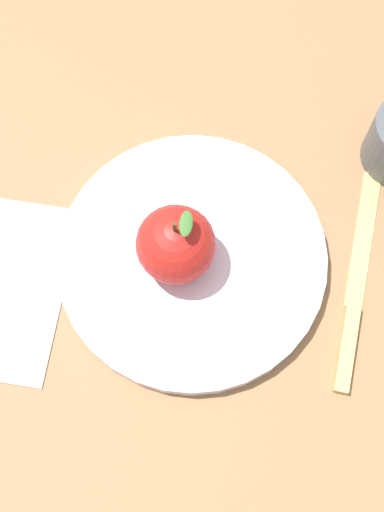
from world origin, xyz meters
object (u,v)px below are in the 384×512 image
Objects in this scene: knife at (355,298)px; dinner_plate at (192,259)px; apple at (176,245)px; linen_napkin at (0,286)px.

dinner_plate is at bearing 155.81° from knife.
dinner_plate is 0.16m from knife.
apple is (-0.02, 0.00, 0.05)m from dinner_plate.
dinner_plate is 0.19m from linen_napkin.
dinner_plate reaches higher than knife.
apple reaches higher than linen_napkin.
knife reaches higher than linen_napkin.
knife is 0.35m from linen_napkin.
apple is at bearing 157.35° from knife.
linen_napkin is at bearing 167.10° from knife.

